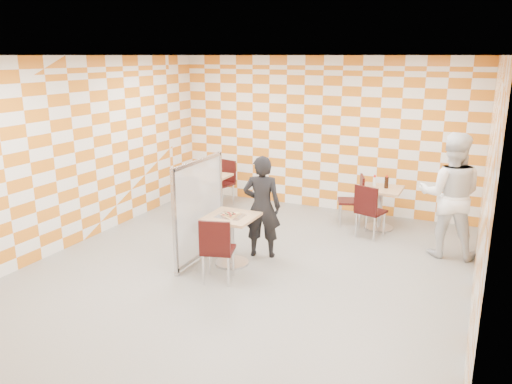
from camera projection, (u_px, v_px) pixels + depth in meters
room_shell at (260, 162)px, 7.23m from camera, size 7.00×7.00×7.00m
main_table at (231, 231)px, 7.31m from camera, size 0.70×0.70×0.75m
second_table at (380, 201)px, 8.81m from camera, size 0.70×0.70×0.75m
empty_table at (210, 187)px, 9.73m from camera, size 0.70×0.70×0.75m
chair_main_front at (217, 246)px, 6.65m from camera, size 0.52×0.53×0.92m
chair_second_front at (368, 207)px, 8.33m from camera, size 0.53×0.54×0.92m
chair_second_side at (355, 196)px, 8.99m from camera, size 0.54×0.54×0.92m
chair_empty_near at (190, 196)px, 9.01m from camera, size 0.53×0.53×0.92m
chair_empty_far at (224, 179)px, 10.26m from camera, size 0.51×0.52×0.92m
partition at (199, 210)px, 7.39m from camera, size 0.08×1.38×1.55m
man_dark at (262, 207)px, 7.54m from camera, size 0.66×0.52×1.58m
man_white at (450, 195)px, 7.53m from camera, size 0.99×0.80×1.92m
pizza_on_foil at (231, 215)px, 7.22m from camera, size 0.40×0.40×0.04m
sport_bottle at (374, 181)px, 8.86m from camera, size 0.06×0.06×0.20m
soda_bottle at (386, 182)px, 8.71m from camera, size 0.07×0.07×0.23m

